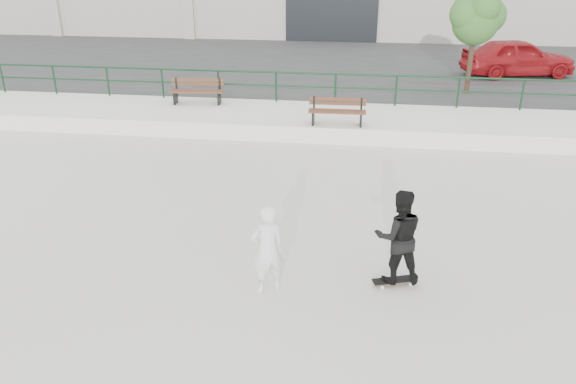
# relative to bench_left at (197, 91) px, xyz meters

# --- Properties ---
(ground) EXTENTS (120.00, 120.00, 0.00)m
(ground) POSITION_rel_bench_left_xyz_m (3.60, -10.24, -0.91)
(ground) COLOR #B8B4A8
(ground) RESTS_ON ground
(ledge) EXTENTS (30.00, 3.00, 0.50)m
(ledge) POSITION_rel_bench_left_xyz_m (3.60, -0.74, -0.66)
(ledge) COLOR silver
(ledge) RESTS_ON ground
(parking_strip) EXTENTS (60.00, 14.00, 0.50)m
(parking_strip) POSITION_rel_bench_left_xyz_m (3.60, 7.76, -0.66)
(parking_strip) COLOR #323232
(parking_strip) RESTS_ON ground
(railing) EXTENTS (28.00, 0.06, 1.03)m
(railing) POSITION_rel_bench_left_xyz_m (3.60, 0.56, 0.34)
(railing) COLOR #13351D
(railing) RESTS_ON ledge
(bench_left) EXTENTS (1.82, 0.68, 0.82)m
(bench_left) POSITION_rel_bench_left_xyz_m (0.00, 0.00, 0.00)
(bench_left) COLOR #512B1C
(bench_left) RESTS_ON ledge
(bench_right) EXTENTS (1.70, 0.54, 0.78)m
(bench_right) POSITION_rel_bench_left_xyz_m (4.80, -1.78, -0.02)
(bench_right) COLOR #512B1C
(bench_right) RESTS_ON ledge
(tree) EXTENTS (1.99, 1.77, 3.55)m
(tree) POSITION_rel_bench_left_xyz_m (9.27, 2.76, 2.25)
(tree) COLOR #4D3126
(tree) RESTS_ON parking_strip
(red_car) EXTENTS (4.66, 2.67, 1.49)m
(red_car) POSITION_rel_bench_left_xyz_m (11.65, 5.95, 0.34)
(red_car) COLOR maroon
(red_car) RESTS_ON parking_strip
(skateboard) EXTENTS (0.80, 0.44, 0.09)m
(skateboard) POSITION_rel_bench_left_xyz_m (6.25, -9.53, -0.83)
(skateboard) COLOR black
(skateboard) RESTS_ON ground
(standing_skater) EXTENTS (0.91, 0.76, 1.69)m
(standing_skater) POSITION_rel_bench_left_xyz_m (6.25, -9.53, 0.04)
(standing_skater) COLOR black
(standing_skater) RESTS_ON skateboard
(seated_skater) EXTENTS (0.69, 0.62, 1.60)m
(seated_skater) POSITION_rel_bench_left_xyz_m (4.10, -10.02, -0.11)
(seated_skater) COLOR white
(seated_skater) RESTS_ON ground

